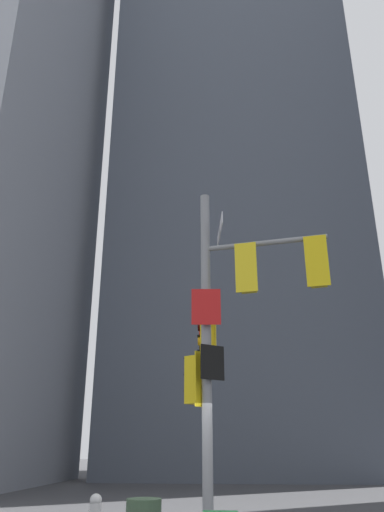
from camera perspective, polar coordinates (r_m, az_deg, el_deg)
name	(u,v)px	position (r m, az deg, el deg)	size (l,w,h in m)	color
building_mid_block	(232,119)	(41.26, 4.63, 15.52)	(15.31, 15.31, 52.51)	#4C5460
signal_pole_assembly	(225,329)	(11.18, 3.89, -8.41)	(3.24, 2.76, 7.33)	gray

